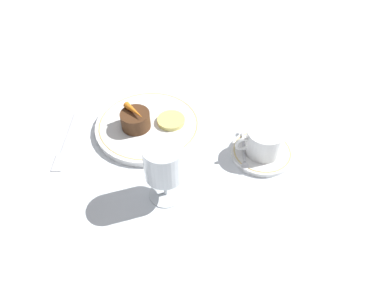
{
  "coord_description": "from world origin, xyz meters",
  "views": [
    {
      "loc": [
        0.07,
        0.58,
        0.6
      ],
      "look_at": [
        -0.06,
        0.05,
        0.04
      ],
      "focal_mm": 35.0,
      "sensor_mm": 36.0,
      "label": 1
    }
  ],
  "objects": [
    {
      "name": "fork",
      "position": [
        0.21,
        -0.04,
        0.0
      ],
      "size": [
        0.06,
        0.18,
        0.01
      ],
      "color": "silver",
      "rests_on": "ground_plane"
    },
    {
      "name": "pineapple_slice",
      "position": [
        -0.03,
        -0.05,
        0.02
      ],
      "size": [
        0.06,
        0.06,
        0.01
      ],
      "color": "#EFE075",
      "rests_on": "dinner_plate"
    },
    {
      "name": "spoon",
      "position": [
        -0.17,
        0.08,
        0.01
      ],
      "size": [
        0.04,
        0.12,
        0.0
      ],
      "color": "silver",
      "rests_on": "saucer"
    },
    {
      "name": "ground_plane",
      "position": [
        0.0,
        0.0,
        0.0
      ],
      "size": [
        3.0,
        3.0,
        0.0
      ],
      "primitive_type": "plane",
      "color": "white"
    },
    {
      "name": "wine_glass",
      "position": [
        0.02,
        0.14,
        0.09
      ],
      "size": [
        0.07,
        0.07,
        0.13
      ],
      "color": "silver",
      "rests_on": "ground_plane"
    },
    {
      "name": "carrot_garnish",
      "position": [
        0.05,
        -0.05,
        0.06
      ],
      "size": [
        0.04,
        0.06,
        0.02
      ],
      "color": "orange",
      "rests_on": "dessert_cake"
    },
    {
      "name": "coffee_cup",
      "position": [
        -0.21,
        0.08,
        0.04
      ],
      "size": [
        0.11,
        0.08,
        0.06
      ],
      "color": "white",
      "rests_on": "saucer"
    },
    {
      "name": "saucer",
      "position": [
        -0.21,
        0.08,
        0.01
      ],
      "size": [
        0.13,
        0.13,
        0.01
      ],
      "color": "white",
      "rests_on": "ground_plane"
    },
    {
      "name": "dinner_plate",
      "position": [
        0.02,
        -0.06,
        0.01
      ],
      "size": [
        0.25,
        0.25,
        0.01
      ],
      "color": "white",
      "rests_on": "ground_plane"
    },
    {
      "name": "dessert_cake",
      "position": [
        0.05,
        -0.05,
        0.03
      ],
      "size": [
        0.07,
        0.07,
        0.04
      ],
      "color": "#4C2D19",
      "rests_on": "dinner_plate"
    }
  ]
}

